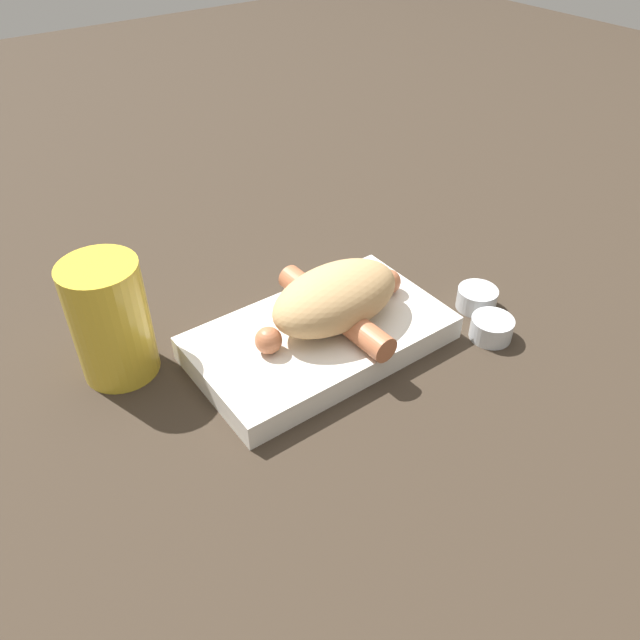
% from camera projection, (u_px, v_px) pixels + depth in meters
% --- Properties ---
extents(ground_plane, '(3.00, 3.00, 0.00)m').
position_uv_depth(ground_plane, '(320.00, 348.00, 0.68)').
color(ground_plane, '#33281E').
extents(food_tray, '(0.27, 0.16, 0.03)m').
position_uv_depth(food_tray, '(320.00, 338.00, 0.67)').
color(food_tray, silver).
rests_on(food_tray, ground_plane).
extents(bread_roll, '(0.15, 0.09, 0.06)m').
position_uv_depth(bread_roll, '(337.00, 298.00, 0.65)').
color(bread_roll, tan).
rests_on(bread_roll, food_tray).
extents(sausage, '(0.19, 0.16, 0.03)m').
position_uv_depth(sausage, '(332.00, 309.00, 0.66)').
color(sausage, '#B26642').
rests_on(sausage, food_tray).
extents(pickled_veggies, '(0.06, 0.06, 0.01)m').
position_uv_depth(pickled_veggies, '(337.00, 288.00, 0.71)').
color(pickled_veggies, '#F99E4C').
rests_on(pickled_veggies, food_tray).
extents(condiment_cup_near, '(0.05, 0.05, 0.02)m').
position_uv_depth(condiment_cup_near, '(491.00, 329.00, 0.68)').
color(condiment_cup_near, silver).
rests_on(condiment_cup_near, ground_plane).
extents(condiment_cup_far, '(0.05, 0.05, 0.02)m').
position_uv_depth(condiment_cup_far, '(477.00, 299.00, 0.73)').
color(condiment_cup_far, silver).
rests_on(condiment_cup_far, ground_plane).
extents(drink_glass, '(0.08, 0.08, 0.13)m').
position_uv_depth(drink_glass, '(110.00, 320.00, 0.61)').
color(drink_glass, gold).
rests_on(drink_glass, ground_plane).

